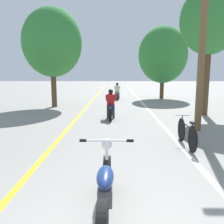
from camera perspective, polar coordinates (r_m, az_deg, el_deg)
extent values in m
cube|color=yellow|center=(15.33, -5.85, 1.56)|extent=(0.14, 48.00, 0.01)
cube|color=white|center=(15.34, 7.90, 1.52)|extent=(0.14, 48.00, 0.01)
cylinder|color=brown|center=(9.09, 20.94, 15.65)|extent=(0.24, 0.24, 6.32)
cylinder|color=#513A23|center=(12.59, 21.72, 7.61)|extent=(0.32, 0.32, 3.66)
ellipsoid|color=#337F38|center=(12.83, 22.49, 19.80)|extent=(2.80, 2.52, 3.22)
cylinder|color=#513A23|center=(19.97, 11.92, 6.48)|extent=(0.32, 0.32, 2.29)
ellipsoid|color=#337F38|center=(20.00, 12.15, 13.31)|extent=(3.92, 3.53, 4.51)
cylinder|color=#513A23|center=(15.10, -13.84, 6.45)|extent=(0.32, 0.32, 2.75)
ellipsoid|color=#337F38|center=(15.19, -14.22, 15.92)|extent=(3.56, 3.21, 4.10)
cylinder|color=black|center=(4.18, -1.19, -15.07)|extent=(0.12, 0.68, 0.68)
ellipsoid|color=navy|center=(3.40, -1.65, -15.29)|extent=(0.24, 0.67, 0.21)
cube|color=#4C4C51|center=(3.52, -1.63, -19.13)|extent=(0.20, 0.36, 0.24)
cylinder|color=silver|center=(3.97, -1.25, -11.19)|extent=(0.06, 0.23, 0.69)
cylinder|color=silver|center=(3.78, -1.32, -6.90)|extent=(0.75, 0.04, 0.04)
cylinder|color=black|center=(3.81, -6.98, -6.83)|extent=(0.11, 0.05, 0.05)
cylinder|color=black|center=(3.78, 4.38, -6.91)|extent=(0.11, 0.05, 0.05)
sphere|color=silver|center=(3.88, -1.27, -7.66)|extent=(0.18, 0.18, 0.18)
cylinder|color=black|center=(11.67, -0.24, 0.67)|extent=(0.12, 0.62, 0.62)
cylinder|color=black|center=(10.27, -0.39, -0.51)|extent=(0.12, 0.62, 0.62)
cube|color=navy|center=(10.94, -0.31, 1.05)|extent=(0.20, 0.90, 0.28)
cylinder|color=silver|center=(11.49, -0.25, 3.85)|extent=(0.50, 0.03, 0.03)
cylinder|color=#38383D|center=(10.92, -1.00, 0.11)|extent=(0.11, 0.11, 0.63)
cylinder|color=#38383D|center=(10.92, 0.37, 0.10)|extent=(0.11, 0.11, 0.63)
cube|color=red|center=(10.87, -0.31, 3.06)|extent=(0.34, 0.27, 0.52)
cylinder|color=red|center=(11.03, -1.34, 3.41)|extent=(0.08, 0.41, 0.32)
cylinder|color=red|center=(11.02, 0.75, 3.41)|extent=(0.08, 0.41, 0.32)
sphere|color=black|center=(10.88, -0.31, 4.96)|extent=(0.22, 0.22, 0.22)
cylinder|color=black|center=(19.69, 1.25, 4.15)|extent=(0.12, 0.57, 0.57)
cylinder|color=black|center=(18.20, 1.28, 3.72)|extent=(0.12, 0.57, 0.57)
cube|color=silver|center=(18.93, 1.26, 4.48)|extent=(0.20, 0.96, 0.28)
cylinder|color=silver|center=(19.54, 1.26, 5.98)|extent=(0.50, 0.03, 0.03)
cylinder|color=#38383D|center=(18.89, 0.87, 3.98)|extent=(0.11, 0.11, 0.61)
cylinder|color=#38383D|center=(18.89, 1.66, 3.98)|extent=(0.11, 0.11, 0.61)
cube|color=silver|center=(18.88, 1.27, 5.64)|extent=(0.34, 0.27, 0.51)
cylinder|color=silver|center=(19.04, 0.66, 5.82)|extent=(0.08, 0.41, 0.32)
cylinder|color=silver|center=(19.04, 1.87, 5.82)|extent=(0.08, 0.41, 0.32)
sphere|color=#2D333D|center=(18.90, 1.27, 6.73)|extent=(0.23, 0.23, 0.23)
cylinder|color=black|center=(7.59, 16.35, -4.09)|extent=(0.04, 0.70, 0.70)
cylinder|color=black|center=(6.60, 18.81, -6.23)|extent=(0.04, 0.70, 0.70)
cylinder|color=black|center=(7.04, 17.59, -3.14)|extent=(0.04, 0.86, 0.04)
cylinder|color=black|center=(6.62, 18.70, -4.28)|extent=(0.03, 0.03, 0.42)
cube|color=black|center=(6.58, 18.80, -2.49)|extent=(0.10, 0.20, 0.05)
cylinder|color=black|center=(7.50, 16.53, -2.48)|extent=(0.03, 0.03, 0.46)
cylinder|color=silver|center=(7.46, 16.61, -0.76)|extent=(0.44, 0.03, 0.03)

